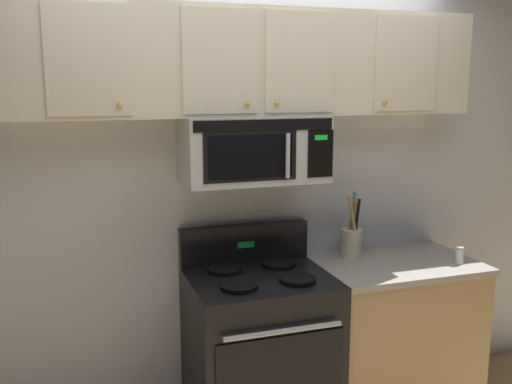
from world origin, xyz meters
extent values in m
cube|color=silver|center=(0.00, 0.79, 1.35)|extent=(5.20, 0.10, 2.70)
cube|color=black|center=(0.00, 0.42, 0.45)|extent=(0.76, 0.64, 0.90)
cylinder|color=#B7BABF|center=(0.00, 0.06, 0.74)|extent=(0.61, 0.03, 0.03)
cube|color=black|center=(0.00, 0.70, 1.01)|extent=(0.76, 0.07, 0.22)
cube|color=#19D83F|center=(0.00, 0.67, 1.01)|extent=(0.10, 0.00, 0.04)
cylinder|color=black|center=(-0.16, 0.28, 0.91)|extent=(0.19, 0.19, 0.02)
cylinder|color=black|center=(0.16, 0.28, 0.91)|extent=(0.19, 0.19, 0.02)
cylinder|color=black|center=(-0.16, 0.56, 0.91)|extent=(0.19, 0.19, 0.02)
cylinder|color=black|center=(0.16, 0.56, 0.91)|extent=(0.19, 0.19, 0.02)
cube|color=#B7BABF|center=(0.00, 0.54, 1.57)|extent=(0.76, 0.39, 0.35)
cube|color=black|center=(0.00, 0.35, 1.72)|extent=(0.73, 0.01, 0.06)
cube|color=black|center=(-0.07, 0.35, 1.56)|extent=(0.49, 0.01, 0.25)
cube|color=black|center=(-0.08, 0.34, 1.56)|extent=(0.44, 0.01, 0.22)
cube|color=black|center=(0.30, 0.35, 1.56)|extent=(0.14, 0.01, 0.25)
cube|color=#19D83F|center=(0.30, 0.34, 1.65)|extent=(0.07, 0.00, 0.03)
cylinder|color=#B7BABF|center=(0.11, 0.32, 1.56)|extent=(0.02, 0.02, 0.23)
cube|color=beige|center=(0.00, 0.57, 2.02)|extent=(2.50, 0.33, 0.55)
cube|color=beige|center=(-0.83, 0.40, 2.02)|extent=(0.38, 0.01, 0.51)
sphere|color=tan|center=(-0.70, 0.39, 1.82)|extent=(0.03, 0.03, 0.03)
cube|color=beige|center=(-0.21, 0.40, 2.02)|extent=(0.38, 0.01, 0.51)
sphere|color=tan|center=(-0.08, 0.39, 1.82)|extent=(0.03, 0.03, 0.03)
cube|color=beige|center=(0.21, 0.40, 2.02)|extent=(0.38, 0.01, 0.51)
sphere|color=tan|center=(0.08, 0.39, 1.82)|extent=(0.03, 0.03, 0.03)
cube|color=beige|center=(0.83, 0.40, 2.02)|extent=(0.38, 0.01, 0.51)
sphere|color=tan|center=(0.70, 0.39, 1.82)|extent=(0.03, 0.03, 0.03)
cube|color=tan|center=(0.84, 0.43, 0.43)|extent=(0.90, 0.62, 0.86)
cube|color=#9E998E|center=(0.84, 0.43, 0.88)|extent=(0.93, 0.65, 0.03)
cylinder|color=beige|center=(0.63, 0.59, 0.98)|extent=(0.12, 0.12, 0.17)
cylinder|color=tan|center=(0.63, 0.57, 1.13)|extent=(0.08, 0.04, 0.28)
cylinder|color=#A87A47|center=(0.62, 0.59, 1.11)|extent=(0.06, 0.04, 0.24)
cylinder|color=#BCBCC1|center=(0.64, 0.61, 1.14)|extent=(0.05, 0.06, 0.29)
cylinder|color=black|center=(0.65, 0.56, 1.13)|extent=(0.02, 0.07, 0.27)
cylinder|color=olive|center=(0.64, 0.59, 1.13)|extent=(0.03, 0.06, 0.28)
cylinder|color=teal|center=(0.64, 0.58, 1.14)|extent=(0.04, 0.05, 0.30)
cylinder|color=black|center=(0.64, 0.56, 1.11)|extent=(0.04, 0.02, 0.24)
cylinder|color=silver|center=(0.66, 0.58, 1.13)|extent=(0.02, 0.05, 0.27)
cylinder|color=white|center=(1.16, 0.27, 0.94)|extent=(0.05, 0.05, 0.08)
cylinder|color=#B7BABF|center=(1.16, 0.27, 0.99)|extent=(0.04, 0.04, 0.02)
camera|label=1|loc=(-0.95, -2.37, 1.92)|focal=40.40mm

